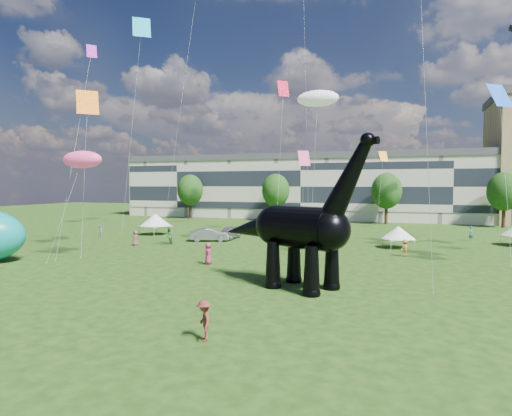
% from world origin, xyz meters
% --- Properties ---
extents(ground, '(220.00, 220.00, 0.00)m').
position_xyz_m(ground, '(0.00, 0.00, 0.00)').
color(ground, '#16330C').
rests_on(ground, ground).
extents(terrace_row, '(78.00, 11.00, 12.00)m').
position_xyz_m(terrace_row, '(-8.00, 62.00, 6.00)').
color(terrace_row, beige).
rests_on(terrace_row, ground).
extents(tree_far_left, '(5.20, 5.20, 9.44)m').
position_xyz_m(tree_far_left, '(-30.00, 53.00, 6.29)').
color(tree_far_left, '#382314').
rests_on(tree_far_left, ground).
extents(tree_mid_left, '(5.20, 5.20, 9.44)m').
position_xyz_m(tree_mid_left, '(-12.00, 53.00, 6.29)').
color(tree_mid_left, '#382314').
rests_on(tree_mid_left, ground).
extents(tree_mid_right, '(5.20, 5.20, 9.44)m').
position_xyz_m(tree_mid_right, '(8.00, 53.00, 6.29)').
color(tree_mid_right, '#382314').
rests_on(tree_mid_right, ground).
extents(tree_far_right, '(5.20, 5.20, 9.44)m').
position_xyz_m(tree_far_right, '(26.00, 53.00, 6.29)').
color(tree_far_right, '#382314').
rests_on(tree_far_right, ground).
extents(dinosaur_sculpture, '(12.19, 6.70, 10.27)m').
position_xyz_m(dinosaur_sculpture, '(3.95, 3.36, 3.88)').
color(dinosaur_sculpture, black).
rests_on(dinosaur_sculpture, ground).
extents(car_silver, '(1.97, 4.80, 1.63)m').
position_xyz_m(car_silver, '(-10.04, 25.42, 0.81)').
color(car_silver, '#A6A7AA').
rests_on(car_silver, ground).
extents(car_grey, '(5.04, 3.15, 1.57)m').
position_xyz_m(car_grey, '(-11.44, 22.66, 0.78)').
color(car_grey, slate).
rests_on(car_grey, ground).
extents(car_white, '(5.57, 3.28, 1.45)m').
position_xyz_m(car_white, '(0.77, 26.80, 0.73)').
color(car_white, white).
rests_on(car_white, ground).
extents(car_dark, '(3.24, 6.01, 1.65)m').
position_xyz_m(car_dark, '(1.47, 25.84, 0.83)').
color(car_dark, '#595960').
rests_on(car_dark, ground).
extents(gazebo_near, '(4.52, 4.52, 2.42)m').
position_xyz_m(gazebo_near, '(10.29, 24.10, 1.70)').
color(gazebo_near, white).
rests_on(gazebo_near, ground).
extents(gazebo_left, '(5.24, 5.24, 2.91)m').
position_xyz_m(gazebo_left, '(-21.35, 26.35, 2.04)').
color(gazebo_left, silver).
rests_on(gazebo_left, ground).
extents(visitors, '(46.06, 41.82, 1.89)m').
position_xyz_m(visitors, '(-4.40, 14.00, 0.88)').
color(visitors, brown).
rests_on(visitors, ground).
extents(kites, '(63.36, 43.20, 29.27)m').
position_xyz_m(kites, '(-1.17, 23.86, 20.53)').
color(kites, '#E80F49').
rests_on(kites, ground).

